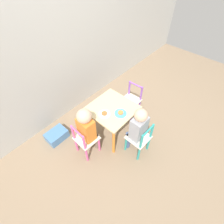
% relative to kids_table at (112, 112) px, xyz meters
% --- Properties ---
extents(ground_plane, '(6.00, 6.00, 0.00)m').
position_rel_kids_table_xyz_m(ground_plane, '(0.00, 0.00, -0.41)').
color(ground_plane, '#8C755B').
extents(house_wall, '(6.00, 0.06, 2.60)m').
position_rel_kids_table_xyz_m(house_wall, '(0.00, 0.83, 0.89)').
color(house_wall, beige).
rests_on(house_wall, ground_plane).
extents(kids_table, '(0.56, 0.56, 0.49)m').
position_rel_kids_table_xyz_m(kids_table, '(0.00, 0.00, 0.00)').
color(kids_table, beige).
rests_on(kids_table, ground_plane).
extents(chair_teal, '(0.27, 0.27, 0.53)m').
position_rel_kids_table_xyz_m(chair_teal, '(-0.01, -0.48, -0.15)').
color(chair_teal, silver).
rests_on(chair_teal, ground_plane).
extents(chair_pink, '(0.27, 0.27, 0.53)m').
position_rel_kids_table_xyz_m(chair_pink, '(-0.48, 0.03, -0.15)').
color(chair_pink, silver).
rests_on(chair_pink, ground_plane).
extents(chair_purple, '(0.27, 0.27, 0.53)m').
position_rel_kids_table_xyz_m(chair_purple, '(0.48, 0.03, -0.15)').
color(chair_purple, silver).
rests_on(chair_purple, ground_plane).
extents(child_front, '(0.20, 0.21, 0.76)m').
position_rel_kids_table_xyz_m(child_front, '(-0.01, -0.41, 0.04)').
color(child_front, '#4C608E').
rests_on(child_front, ground_plane).
extents(child_left, '(0.22, 0.21, 0.77)m').
position_rel_kids_table_xyz_m(child_left, '(-0.42, 0.02, 0.06)').
color(child_left, '#7A6B5B').
rests_on(child_left, ground_plane).
extents(plate_front, '(0.15, 0.15, 0.03)m').
position_rel_kids_table_xyz_m(plate_front, '(-0.00, -0.14, 0.09)').
color(plate_front, '#4C9EE0').
rests_on(plate_front, kids_table).
extents(plate_left, '(0.15, 0.15, 0.03)m').
position_rel_kids_table_xyz_m(plate_left, '(-0.14, 0.00, 0.09)').
color(plate_left, white).
rests_on(plate_left, kids_table).
extents(storage_bin, '(0.29, 0.21, 0.13)m').
position_rel_kids_table_xyz_m(storage_bin, '(-0.62, 0.50, -0.35)').
color(storage_bin, '#4C7FB7').
rests_on(storage_bin, ground_plane).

